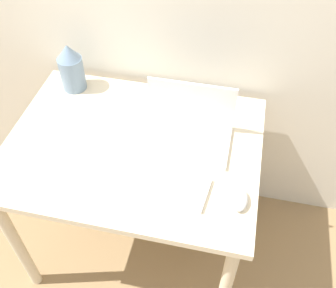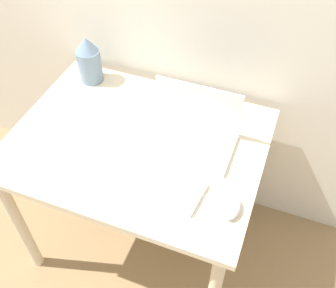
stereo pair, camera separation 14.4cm
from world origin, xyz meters
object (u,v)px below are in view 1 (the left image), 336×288
Objects in this scene: keyboard at (148,180)px; mouse at (240,200)px; vase at (71,68)px; laptop at (188,129)px.

mouse is (0.34, -0.02, 0.01)m from keyboard.
keyboard is at bearing -44.44° from vase.
mouse is at bearing -3.73° from keyboard.
keyboard is 0.34m from mouse.
vase reaches higher than keyboard.
vase is at bearing 135.56° from keyboard.
keyboard is at bearing 176.27° from mouse.
laptop is 0.27m from keyboard.
laptop is 1.52× the size of vase.
laptop reaches higher than mouse.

